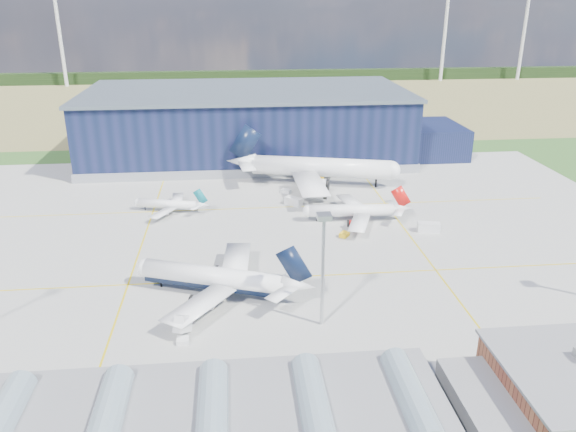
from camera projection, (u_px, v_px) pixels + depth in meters
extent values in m
plane|color=#2D5620|center=(261.00, 259.00, 135.71)|extent=(600.00, 600.00, 0.00)
cube|color=gray|center=(259.00, 242.00, 144.95)|extent=(220.00, 160.00, 0.06)
cube|color=#D7B90B|center=(264.00, 278.00, 126.42)|extent=(180.00, 0.40, 0.02)
cube|color=#D7B90B|center=(255.00, 208.00, 168.07)|extent=(180.00, 0.40, 0.02)
cube|color=#D7B90B|center=(141.00, 247.00, 142.13)|extent=(0.40, 120.00, 0.02)
cube|color=#D7B90B|center=(410.00, 236.00, 148.67)|extent=(0.40, 120.00, 0.02)
cube|color=olive|center=(241.00, 101.00, 339.33)|extent=(600.00, 220.00, 0.01)
cube|color=black|center=(238.00, 76.00, 411.90)|extent=(600.00, 8.00, 8.00)
cylinder|color=silver|center=(60.00, 34.00, 380.05)|extent=(2.40, 2.40, 70.00)
cylinder|color=silver|center=(445.00, 32.00, 405.30)|extent=(2.40, 2.40, 70.00)
cylinder|color=silver|center=(524.00, 31.00, 410.91)|extent=(2.40, 2.40, 70.00)
cube|color=#0F1733|center=(247.00, 124.00, 219.05)|extent=(120.00, 60.00, 25.00)
cube|color=gray|center=(248.00, 151.00, 223.05)|extent=(121.00, 61.00, 3.20)
cube|color=#515D66|center=(246.00, 91.00, 214.28)|extent=(122.00, 62.00, 1.20)
cube|color=#0F1733|center=(429.00, 139.00, 223.54)|extent=(24.00, 30.00, 12.00)
cube|color=black|center=(214.00, 431.00, 78.14)|extent=(65.00, 22.00, 6.00)
cube|color=slate|center=(212.00, 412.00, 76.96)|extent=(66.00, 23.00, 0.50)
cube|color=slate|center=(489.00, 411.00, 81.88)|extent=(10.00, 18.00, 6.00)
cylinder|color=#859AA4|center=(0.00, 426.00, 74.27)|extent=(4.40, 18.00, 4.40)
cylinder|color=#859AA4|center=(108.00, 418.00, 75.58)|extent=(4.40, 18.00, 4.40)
cylinder|color=#859AA4|center=(212.00, 411.00, 76.89)|extent=(4.40, 18.00, 4.40)
cylinder|color=#859AA4|center=(313.00, 404.00, 78.20)|extent=(4.40, 18.00, 4.40)
cylinder|color=#859AA4|center=(411.00, 397.00, 79.51)|extent=(4.40, 18.00, 4.40)
cylinder|color=#AEB1B5|center=(323.00, 274.00, 104.84)|extent=(0.70, 0.70, 22.00)
cube|color=#AEB1B5|center=(324.00, 217.00, 100.62)|extent=(2.60, 2.60, 1.00)
cube|color=yellow|center=(344.00, 235.00, 148.09)|extent=(3.22, 3.42, 1.23)
cube|color=silver|center=(429.00, 227.00, 151.02)|extent=(6.29, 3.74, 2.57)
cube|color=silver|center=(231.00, 261.00, 133.53)|extent=(2.66, 3.33, 1.26)
cube|color=silver|center=(294.00, 201.00, 170.07)|extent=(5.66, 5.42, 2.47)
cube|color=yellow|center=(320.00, 177.00, 195.11)|extent=(2.48, 3.18, 1.22)
cube|color=silver|center=(286.00, 191.00, 180.67)|extent=(3.66, 3.37, 1.32)
cube|color=silver|center=(183.00, 328.00, 104.79)|extent=(3.36, 5.27, 3.14)
imported|color=#99999E|center=(193.00, 390.00, 89.78)|extent=(3.96, 2.33, 1.23)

